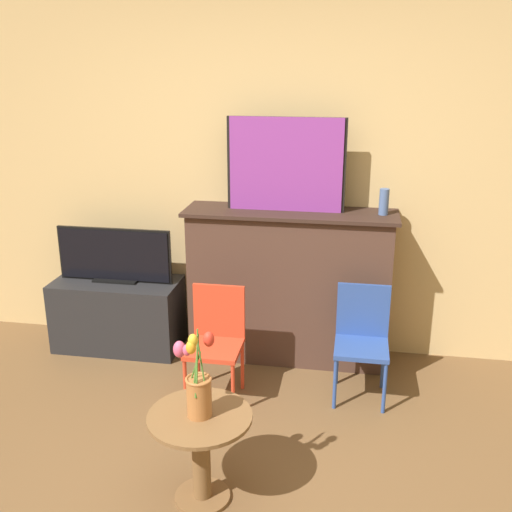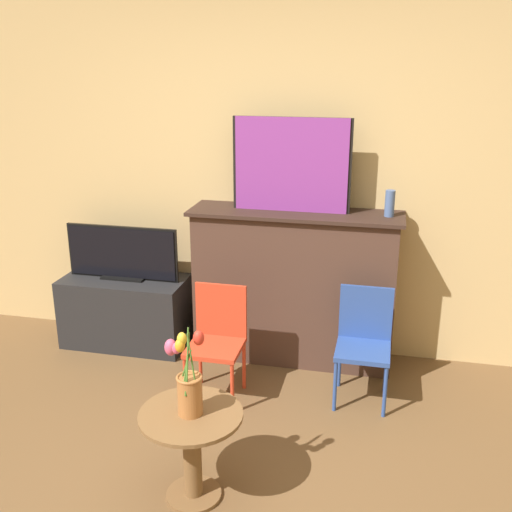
# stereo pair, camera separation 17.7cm
# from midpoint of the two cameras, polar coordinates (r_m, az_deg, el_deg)

# --- Properties ---
(wall_back) EXTENTS (8.00, 0.06, 2.70)m
(wall_back) POSITION_cam_midpoint_polar(r_m,az_deg,el_deg) (4.30, 3.44, 8.22)
(wall_back) COLOR tan
(wall_back) RESTS_ON ground
(fireplace_mantel) EXTENTS (1.47, 0.42, 1.11)m
(fireplace_mantel) POSITION_cam_midpoint_polar(r_m,az_deg,el_deg) (4.28, 4.85, -2.76)
(fireplace_mantel) COLOR #4C3328
(fireplace_mantel) RESTS_ON ground
(painting) EXTENTS (0.80, 0.03, 0.63)m
(painting) POSITION_cam_midpoint_polar(r_m,az_deg,el_deg) (4.06, 4.64, 8.63)
(painting) COLOR black
(painting) RESTS_ON fireplace_mantel
(mantel_candle) EXTENTS (0.06, 0.06, 0.18)m
(mantel_candle) POSITION_cam_midpoint_polar(r_m,az_deg,el_deg) (4.06, 13.85, 4.88)
(mantel_candle) COLOR #4C6699
(mantel_candle) RESTS_ON fireplace_mantel
(tv_stand) EXTENTS (0.93, 0.45, 0.53)m
(tv_stand) POSITION_cam_midpoint_polar(r_m,az_deg,el_deg) (4.68, -11.20, -5.16)
(tv_stand) COLOR #232326
(tv_stand) RESTS_ON ground
(tv_monitor) EXTENTS (0.86, 0.12, 0.40)m
(tv_monitor) POSITION_cam_midpoint_polar(r_m,az_deg,el_deg) (4.52, -11.53, 0.21)
(tv_monitor) COLOR black
(tv_monitor) RESTS_ON tv_stand
(chair_red) EXTENTS (0.34, 0.34, 0.73)m
(chair_red) POSITION_cam_midpoint_polar(r_m,az_deg,el_deg) (3.87, -2.36, -7.55)
(chair_red) COLOR red
(chair_red) RESTS_ON ground
(chair_blue) EXTENTS (0.34, 0.34, 0.73)m
(chair_blue) POSITION_cam_midpoint_polar(r_m,az_deg,el_deg) (3.91, 11.54, -7.65)
(chair_blue) COLOR #2D4C99
(chair_blue) RESTS_ON ground
(side_table) EXTENTS (0.51, 0.51, 0.48)m
(side_table) POSITION_cam_midpoint_polar(r_m,az_deg,el_deg) (3.07, -4.41, -17.33)
(side_table) COLOR brown
(side_table) RESTS_ON ground
(vase_tulips) EXTENTS (0.21, 0.19, 0.47)m
(vase_tulips) POSITION_cam_midpoint_polar(r_m,az_deg,el_deg) (2.88, -4.71, -12.01)
(vase_tulips) COLOR #AD6B38
(vase_tulips) RESTS_ON side_table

